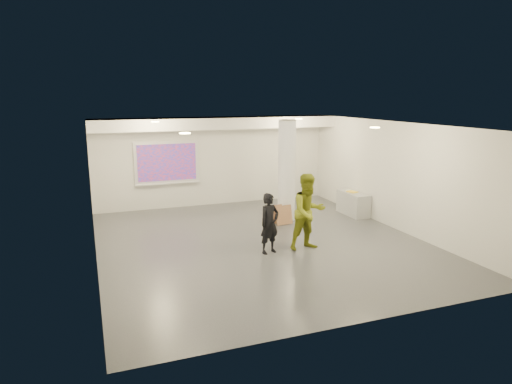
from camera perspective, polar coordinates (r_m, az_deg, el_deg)
name	(u,v)px	position (r m, az deg, el deg)	size (l,w,h in m)	color
floor	(261,243)	(11.76, 0.69, -6.35)	(8.00, 9.00, 0.01)	#3C3E44
ceiling	(262,125)	(11.18, 0.73, 8.39)	(8.00, 9.00, 0.01)	white
wall_back	(214,161)	(15.60, -5.30, 3.87)	(8.00, 0.01, 3.00)	silver
wall_front	(364,237)	(7.49, 13.31, -5.52)	(8.00, 0.01, 3.00)	silver
wall_left	(92,198)	(10.64, -19.82, -0.69)	(0.01, 9.00, 3.00)	silver
wall_right	(395,176)	(13.33, 16.96, 1.98)	(0.01, 9.00, 3.00)	silver
soffit_band	(218,123)	(14.94, -4.83, 8.60)	(8.00, 1.10, 0.36)	silver
downlight_nw	(155,122)	(13.05, -12.51, 8.56)	(0.22, 0.22, 0.02)	#FFF08A
downlight_ne	(299,119)	(14.35, 5.37, 9.09)	(0.22, 0.22, 0.02)	#FFF08A
downlight_sw	(185,133)	(9.12, -8.87, 7.28)	(0.22, 0.22, 0.02)	#FFF08A
downlight_se	(375,128)	(10.90, 14.63, 7.80)	(0.22, 0.22, 0.02)	#FFF08A
column	(287,171)	(13.58, 3.86, 2.66)	(0.52, 0.52, 3.00)	white
projection_screen	(167,163)	(15.21, -11.08, 3.58)	(2.10, 0.13, 1.42)	silver
credenza	(353,203)	(14.68, 12.06, -1.42)	(0.51, 1.23, 0.72)	#9EA1A3
papers_stack	(350,191)	(14.75, 11.73, 0.13)	(0.25, 0.33, 0.02)	silver
postit_pad	(352,192)	(14.61, 11.93, 0.03)	(0.23, 0.31, 0.03)	yellow
cardboard_back	(275,214)	(13.42, 2.41, -2.80)	(0.50, 0.05, 0.55)	#936746
cardboard_front	(284,215)	(13.32, 3.52, -2.89)	(0.51, 0.05, 0.56)	#936746
woman	(269,223)	(10.84, 1.69, -3.95)	(0.53, 0.35, 1.46)	black
man	(308,212)	(11.12, 6.57, -2.49)	(0.91, 0.71, 1.88)	olive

